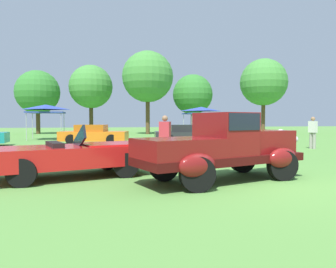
{
  "coord_description": "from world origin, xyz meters",
  "views": [
    {
      "loc": [
        -3.85,
        -6.95,
        1.52
      ],
      "look_at": [
        -1.37,
        3.73,
        1.04
      ],
      "focal_mm": 34.3,
      "sensor_mm": 36.0,
      "label": 1
    }
  ],
  "objects_px": {
    "feature_pickup_truck": "(222,146)",
    "canopy_tent_left_field": "(46,108)",
    "neighbor_convertible": "(75,155)",
    "canopy_tent_center_field": "(201,110)",
    "show_car_orange": "(93,134)",
    "show_car_charcoal": "(187,135)",
    "spectator_between_cars": "(313,131)",
    "spectator_by_row": "(165,136)"
  },
  "relations": [
    {
      "from": "feature_pickup_truck",
      "to": "canopy_tent_center_field",
      "type": "xyz_separation_m",
      "value": [
        6.43,
        20.27,
        1.56
      ]
    },
    {
      "from": "neighbor_convertible",
      "to": "show_car_charcoal",
      "type": "height_order",
      "value": "neighbor_convertible"
    },
    {
      "from": "spectator_by_row",
      "to": "neighbor_convertible",
      "type": "bearing_deg",
      "value": -137.88
    },
    {
      "from": "show_car_charcoal",
      "to": "canopy_tent_center_field",
      "type": "bearing_deg",
      "value": 65.48
    },
    {
      "from": "show_car_orange",
      "to": "canopy_tent_left_field",
      "type": "height_order",
      "value": "canopy_tent_left_field"
    },
    {
      "from": "feature_pickup_truck",
      "to": "neighbor_convertible",
      "type": "bearing_deg",
      "value": 158.76
    },
    {
      "from": "neighbor_convertible",
      "to": "canopy_tent_center_field",
      "type": "bearing_deg",
      "value": 61.96
    },
    {
      "from": "show_car_charcoal",
      "to": "canopy_tent_left_field",
      "type": "distance_m",
      "value": 11.79
    },
    {
      "from": "feature_pickup_truck",
      "to": "spectator_by_row",
      "type": "distance_m",
      "value": 4.23
    },
    {
      "from": "canopy_tent_left_field",
      "to": "canopy_tent_center_field",
      "type": "relative_size",
      "value": 0.94
    },
    {
      "from": "show_car_charcoal",
      "to": "feature_pickup_truck",
      "type": "bearing_deg",
      "value": -102.21
    },
    {
      "from": "show_car_charcoal",
      "to": "canopy_tent_left_field",
      "type": "xyz_separation_m",
      "value": [
        -9.24,
        7.08,
        1.82
      ]
    },
    {
      "from": "neighbor_convertible",
      "to": "show_car_charcoal",
      "type": "xyz_separation_m",
      "value": [
        6.17,
        10.36,
        0.02
      ]
    },
    {
      "from": "canopy_tent_center_field",
      "to": "spectator_between_cars",
      "type": "bearing_deg",
      "value": -82.54
    },
    {
      "from": "show_car_charcoal",
      "to": "spectator_by_row",
      "type": "bearing_deg",
      "value": -112.15
    },
    {
      "from": "feature_pickup_truck",
      "to": "neighbor_convertible",
      "type": "relative_size",
      "value": 1.04
    },
    {
      "from": "show_car_orange",
      "to": "spectator_by_row",
      "type": "relative_size",
      "value": 2.64
    },
    {
      "from": "show_car_charcoal",
      "to": "show_car_orange",
      "type": "bearing_deg",
      "value": 163.57
    },
    {
      "from": "spectator_between_cars",
      "to": "spectator_by_row",
      "type": "bearing_deg",
      "value": -160.57
    },
    {
      "from": "show_car_charcoal",
      "to": "spectator_between_cars",
      "type": "height_order",
      "value": "spectator_between_cars"
    },
    {
      "from": "show_car_orange",
      "to": "show_car_charcoal",
      "type": "xyz_separation_m",
      "value": [
        5.69,
        -1.68,
        -0.0
      ]
    },
    {
      "from": "spectator_by_row",
      "to": "canopy_tent_left_field",
      "type": "distance_m",
      "value": 15.97
    },
    {
      "from": "show_car_orange",
      "to": "spectator_between_cars",
      "type": "distance_m",
      "value": 12.86
    },
    {
      "from": "show_car_charcoal",
      "to": "canopy_tent_left_field",
      "type": "relative_size",
      "value": 1.56
    },
    {
      "from": "spectator_by_row",
      "to": "canopy_tent_center_field",
      "type": "bearing_deg",
      "value": 66.59
    },
    {
      "from": "show_car_orange",
      "to": "spectator_between_cars",
      "type": "height_order",
      "value": "spectator_between_cars"
    },
    {
      "from": "spectator_by_row",
      "to": "canopy_tent_left_field",
      "type": "xyz_separation_m",
      "value": [
        -6.16,
        14.65,
        1.51
      ]
    },
    {
      "from": "neighbor_convertible",
      "to": "canopy_tent_center_field",
      "type": "height_order",
      "value": "canopy_tent_center_field"
    },
    {
      "from": "canopy_tent_center_field",
      "to": "show_car_charcoal",
      "type": "bearing_deg",
      "value": -114.52
    },
    {
      "from": "neighbor_convertible",
      "to": "spectator_between_cars",
      "type": "distance_m",
      "value": 13.13
    },
    {
      "from": "neighbor_convertible",
      "to": "canopy_tent_center_field",
      "type": "distance_m",
      "value": 21.45
    },
    {
      "from": "canopy_tent_left_field",
      "to": "neighbor_convertible",
      "type": "bearing_deg",
      "value": -80.01
    },
    {
      "from": "show_car_charcoal",
      "to": "spectator_by_row",
      "type": "height_order",
      "value": "spectator_by_row"
    },
    {
      "from": "neighbor_convertible",
      "to": "canopy_tent_left_field",
      "type": "bearing_deg",
      "value": 99.99
    },
    {
      "from": "feature_pickup_truck",
      "to": "show_car_charcoal",
      "type": "distance_m",
      "value": 12.05
    },
    {
      "from": "neighbor_convertible",
      "to": "canopy_tent_left_field",
      "type": "relative_size",
      "value": 1.64
    },
    {
      "from": "canopy_tent_left_field",
      "to": "canopy_tent_center_field",
      "type": "bearing_deg",
      "value": 6.16
    },
    {
      "from": "feature_pickup_truck",
      "to": "canopy_tent_left_field",
      "type": "relative_size",
      "value": 1.7
    },
    {
      "from": "show_car_charcoal",
      "to": "spectator_between_cars",
      "type": "bearing_deg",
      "value": -38.97
    },
    {
      "from": "neighbor_convertible",
      "to": "show_car_charcoal",
      "type": "distance_m",
      "value": 12.06
    },
    {
      "from": "spectator_between_cars",
      "to": "spectator_by_row",
      "type": "relative_size",
      "value": 1.0
    },
    {
      "from": "neighbor_convertible",
      "to": "show_car_orange",
      "type": "relative_size",
      "value": 1.0
    }
  ]
}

